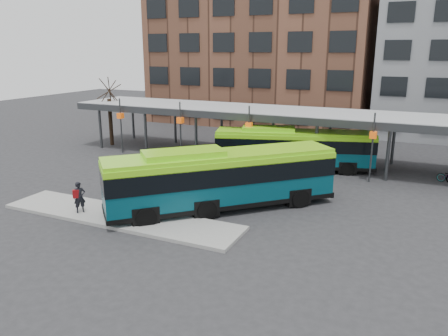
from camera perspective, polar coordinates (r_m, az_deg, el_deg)
ground at (r=24.33m, az=1.32°, el=-6.18°), size 120.00×120.00×0.00m
boarding_island at (r=24.57m, az=-13.48°, el=-6.18°), size 14.00×3.00×0.18m
canopy at (r=35.21m, az=9.71°, el=6.91°), size 40.00×6.53×4.80m
tree at (r=42.95m, az=-14.61°, el=6.13°), size 1.64×1.64×5.60m
building_brick at (r=56.14m, az=5.21°, el=17.37°), size 26.00×14.00×22.00m
bus_front at (r=24.66m, az=-0.44°, el=-1.25°), size 11.32×11.17×3.62m
bus_rear at (r=33.48m, az=9.04°, el=2.65°), size 11.97×5.78×3.24m
pedestrian at (r=25.23m, az=-18.37°, el=-3.63°), size 0.71×0.76×1.74m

